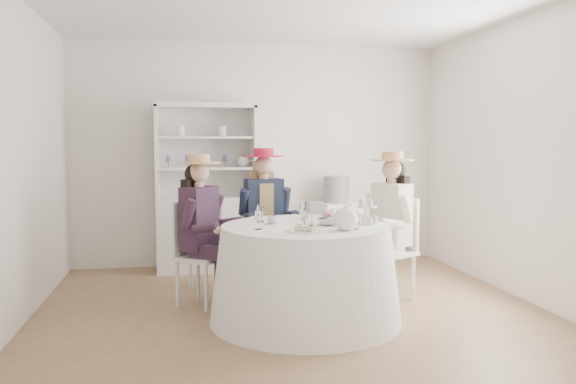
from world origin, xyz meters
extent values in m
plane|color=brown|center=(0.00, 0.00, 0.00)|extent=(4.50, 4.50, 0.00)
plane|color=white|center=(0.00, 0.00, 2.70)|extent=(4.50, 4.50, 0.00)
plane|color=white|center=(0.00, 2.00, 1.35)|extent=(4.50, 0.00, 4.50)
plane|color=white|center=(0.00, -2.00, 1.35)|extent=(4.50, 0.00, 4.50)
plane|color=white|center=(-2.25, 0.00, 1.35)|extent=(0.00, 4.50, 4.50)
plane|color=white|center=(2.25, 0.00, 1.35)|extent=(0.00, 4.50, 4.50)
cone|color=white|center=(0.06, -0.35, 0.39)|extent=(1.61, 1.61, 0.79)
cylinder|color=white|center=(0.06, -0.35, 0.80)|extent=(1.41, 1.41, 0.02)
cube|color=silver|center=(-0.66, 1.70, 0.43)|extent=(1.18, 0.51, 0.87)
cube|color=silver|center=(-0.66, 1.89, 1.39)|extent=(1.15, 0.11, 1.06)
cube|color=silver|center=(-0.66, 1.70, 1.92)|extent=(1.18, 0.51, 0.06)
cube|color=silver|center=(-1.22, 1.70, 1.39)|extent=(0.07, 0.43, 1.06)
cube|color=silver|center=(-0.10, 1.70, 1.39)|extent=(0.07, 0.43, 1.06)
cube|color=silver|center=(-0.66, 1.70, 1.20)|extent=(1.10, 0.45, 0.03)
cube|color=silver|center=(-0.66, 1.70, 1.56)|extent=(1.10, 0.45, 0.03)
sphere|color=white|center=(-0.23, 1.70, 1.28)|extent=(0.13, 0.13, 0.13)
cube|color=silver|center=(0.92, 1.73, 0.38)|extent=(0.59, 0.59, 0.77)
cylinder|color=black|center=(0.92, 1.73, 0.93)|extent=(0.32, 0.32, 0.32)
cube|color=silver|center=(-0.78, 0.25, 0.44)|extent=(0.56, 0.56, 0.04)
cylinder|color=silver|center=(-0.75, 0.03, 0.22)|extent=(0.04, 0.04, 0.44)
cylinder|color=silver|center=(-0.56, 0.28, 0.22)|extent=(0.04, 0.04, 0.44)
cylinder|color=silver|center=(-1.00, 0.23, 0.22)|extent=(0.04, 0.04, 0.44)
cylinder|color=silver|center=(-0.81, 0.47, 0.22)|extent=(0.04, 0.04, 0.44)
cube|color=silver|center=(-0.92, 0.36, 0.71)|extent=(0.25, 0.31, 0.49)
cube|color=black|center=(-0.79, 0.26, 0.81)|extent=(0.37, 0.40, 0.57)
cube|color=black|center=(-0.74, 0.11, 0.52)|extent=(0.34, 0.31, 0.12)
cylinder|color=black|center=(-0.63, 0.02, 0.23)|extent=(0.10, 0.10, 0.45)
cylinder|color=black|center=(-0.89, 0.08, 0.88)|extent=(0.19, 0.18, 0.27)
cube|color=black|center=(-0.63, 0.25, 0.52)|extent=(0.34, 0.31, 0.12)
cylinder|color=black|center=(-0.52, 0.16, 0.23)|extent=(0.10, 0.10, 0.45)
cylinder|color=black|center=(-0.64, 0.40, 0.88)|extent=(0.19, 0.18, 0.27)
cylinder|color=#D8A889|center=(-0.79, 0.26, 1.12)|extent=(0.09, 0.09, 0.08)
sphere|color=#D8A889|center=(-0.79, 0.26, 1.23)|extent=(0.19, 0.19, 0.19)
sphere|color=black|center=(-0.83, 0.29, 1.21)|extent=(0.19, 0.19, 0.19)
cube|color=black|center=(-0.86, 0.31, 0.98)|extent=(0.21, 0.24, 0.38)
cylinder|color=tan|center=(-0.79, 0.26, 1.32)|extent=(0.40, 0.40, 0.01)
cylinder|color=tan|center=(-0.79, 0.26, 1.35)|extent=(0.20, 0.20, 0.08)
cube|color=silver|center=(-0.13, 0.66, 0.46)|extent=(0.46, 0.46, 0.04)
cylinder|color=silver|center=(-0.28, 0.48, 0.23)|extent=(0.04, 0.04, 0.45)
cylinder|color=silver|center=(0.05, 0.52, 0.23)|extent=(0.04, 0.04, 0.45)
cylinder|color=silver|center=(-0.32, 0.81, 0.23)|extent=(0.04, 0.04, 0.45)
cylinder|color=silver|center=(0.01, 0.85, 0.23)|extent=(0.04, 0.04, 0.45)
cube|color=silver|center=(-0.16, 0.85, 0.74)|extent=(0.39, 0.08, 0.51)
cube|color=#1C2438|center=(-0.14, 0.68, 0.84)|extent=(0.39, 0.25, 0.59)
cube|color=tan|center=(-0.14, 0.68, 0.84)|extent=(0.17, 0.24, 0.51)
cube|color=#1C2438|center=(-0.21, 0.53, 0.54)|extent=(0.18, 0.36, 0.12)
cylinder|color=#1C2438|center=(-0.19, 0.39, 0.24)|extent=(0.10, 0.10, 0.47)
cylinder|color=#1C2438|center=(-0.34, 0.62, 0.91)|extent=(0.11, 0.19, 0.28)
cube|color=#1C2438|center=(-0.03, 0.55, 0.54)|extent=(0.18, 0.36, 0.12)
cylinder|color=#1C2438|center=(-0.01, 0.41, 0.24)|extent=(0.10, 0.10, 0.47)
cylinder|color=#1C2438|center=(0.08, 0.67, 0.91)|extent=(0.11, 0.19, 0.28)
cylinder|color=#D8A889|center=(-0.14, 0.68, 1.16)|extent=(0.09, 0.09, 0.08)
sphere|color=#D8A889|center=(-0.14, 0.68, 1.27)|extent=(0.19, 0.19, 0.19)
sphere|color=tan|center=(-0.14, 0.73, 1.25)|extent=(0.19, 0.19, 0.19)
cube|color=tan|center=(-0.15, 0.77, 1.01)|extent=(0.25, 0.11, 0.39)
cylinder|color=#BC1C3B|center=(-0.14, 0.68, 1.36)|extent=(0.41, 0.41, 0.01)
cylinder|color=#BC1C3B|center=(-0.14, 0.68, 1.40)|extent=(0.20, 0.20, 0.08)
cube|color=silver|center=(0.99, 0.11, 0.45)|extent=(0.53, 0.53, 0.04)
cylinder|color=silver|center=(0.77, 0.19, 0.22)|extent=(0.04, 0.04, 0.44)
cylinder|color=silver|center=(0.91, -0.10, 0.22)|extent=(0.04, 0.04, 0.44)
cylinder|color=silver|center=(1.07, 0.32, 0.22)|extent=(0.04, 0.04, 0.44)
cylinder|color=silver|center=(1.20, 0.03, 0.22)|extent=(0.04, 0.04, 0.44)
cube|color=silver|center=(1.15, 0.19, 0.72)|extent=(0.19, 0.36, 0.50)
cube|color=white|center=(1.00, 0.12, 0.82)|extent=(0.33, 0.41, 0.58)
cube|color=white|center=(0.84, 0.14, 0.53)|extent=(0.36, 0.26, 0.12)
cylinder|color=white|center=(0.71, 0.09, 0.23)|extent=(0.10, 0.10, 0.46)
cylinder|color=white|center=(0.88, 0.29, 0.89)|extent=(0.20, 0.15, 0.28)
cube|color=white|center=(0.91, -0.02, 0.53)|extent=(0.36, 0.26, 0.12)
cylinder|color=white|center=(0.79, -0.08, 0.23)|extent=(0.10, 0.10, 0.46)
cylinder|color=white|center=(1.05, -0.09, 0.89)|extent=(0.20, 0.15, 0.28)
cylinder|color=#D8A889|center=(1.00, 0.12, 1.13)|extent=(0.09, 0.09, 0.08)
sphere|color=#D8A889|center=(1.00, 0.12, 1.24)|extent=(0.19, 0.19, 0.19)
sphere|color=black|center=(1.05, 0.14, 1.23)|extent=(0.19, 0.19, 0.19)
cube|color=black|center=(1.08, 0.15, 0.99)|extent=(0.17, 0.25, 0.38)
cylinder|color=tan|center=(1.00, 0.12, 1.33)|extent=(0.40, 0.40, 0.01)
cylinder|color=tan|center=(1.00, 0.12, 1.37)|extent=(0.20, 0.20, 0.08)
cube|color=silver|center=(-0.69, 0.95, 0.42)|extent=(0.46, 0.46, 0.04)
cylinder|color=silver|center=(-0.51, 1.05, 0.20)|extent=(0.03, 0.03, 0.41)
cylinder|color=silver|center=(-0.79, 1.13, 0.20)|extent=(0.03, 0.03, 0.41)
cylinder|color=silver|center=(-0.59, 0.77, 0.20)|extent=(0.03, 0.03, 0.41)
cylinder|color=silver|center=(-0.87, 0.85, 0.20)|extent=(0.03, 0.03, 0.41)
cube|color=silver|center=(-0.73, 0.79, 0.67)|extent=(0.35, 0.12, 0.46)
imported|color=white|center=(-0.21, -0.25, 0.84)|extent=(0.09, 0.09, 0.07)
imported|color=white|center=(0.13, -0.09, 0.84)|extent=(0.08, 0.08, 0.06)
imported|color=white|center=(0.31, -0.29, 0.84)|extent=(0.10, 0.10, 0.06)
imported|color=white|center=(0.25, -0.39, 0.84)|extent=(0.26, 0.26, 0.05)
sphere|color=pink|center=(0.35, -0.37, 0.89)|extent=(0.07, 0.07, 0.07)
sphere|color=white|center=(0.34, -0.34, 0.89)|extent=(0.07, 0.07, 0.07)
sphere|color=pink|center=(0.31, -0.32, 0.89)|extent=(0.07, 0.07, 0.07)
sphere|color=white|center=(0.27, -0.32, 0.89)|extent=(0.07, 0.07, 0.07)
sphere|color=pink|center=(0.24, -0.34, 0.89)|extent=(0.07, 0.07, 0.07)
sphere|color=white|center=(0.23, -0.37, 0.89)|extent=(0.07, 0.07, 0.07)
sphere|color=pink|center=(0.24, -0.40, 0.89)|extent=(0.07, 0.07, 0.07)
sphere|color=white|center=(0.27, -0.42, 0.89)|extent=(0.07, 0.07, 0.07)
sphere|color=pink|center=(0.31, -0.42, 0.89)|extent=(0.07, 0.07, 0.07)
sphere|color=white|center=(0.34, -0.40, 0.89)|extent=(0.07, 0.07, 0.07)
sphere|color=white|center=(0.31, -0.68, 0.90)|extent=(0.19, 0.19, 0.19)
cylinder|color=white|center=(0.43, -0.68, 0.91)|extent=(0.11, 0.03, 0.09)
cylinder|color=white|center=(0.31, -0.68, 0.99)|extent=(0.04, 0.04, 0.02)
cylinder|color=white|center=(-0.02, -0.69, 0.82)|extent=(0.28, 0.28, 0.01)
cube|color=beige|center=(-0.07, -0.71, 0.84)|extent=(0.06, 0.04, 0.03)
cube|color=beige|center=(-0.02, -0.69, 0.85)|extent=(0.07, 0.06, 0.03)
cube|color=beige|center=(0.03, -0.67, 0.84)|extent=(0.08, 0.07, 0.03)
cube|color=beige|center=(-0.04, -0.64, 0.85)|extent=(0.08, 0.08, 0.03)
cube|color=beige|center=(0.01, -0.73, 0.84)|extent=(0.07, 0.08, 0.03)
cylinder|color=white|center=(0.59, -0.38, 0.81)|extent=(0.22, 0.22, 0.01)
cylinder|color=white|center=(0.59, -0.38, 0.88)|extent=(0.02, 0.02, 0.15)
cylinder|color=white|center=(0.59, -0.38, 0.96)|extent=(0.17, 0.17, 0.01)
camera|label=1|loc=(-0.96, -4.88, 1.49)|focal=35.00mm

